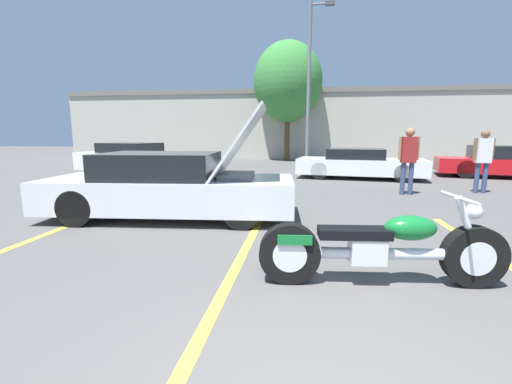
# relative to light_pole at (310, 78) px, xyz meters

# --- Properties ---
(parking_stripe_foreground) EXTENTS (0.12, 5.15, 0.01)m
(parking_stripe_foreground) POSITION_rel_light_pole_xyz_m (-4.27, -13.58, -4.28)
(parking_stripe_foreground) COLOR yellow
(parking_stripe_foreground) RESTS_ON ground
(parking_stripe_middle) EXTENTS (0.12, 5.15, 0.01)m
(parking_stripe_middle) POSITION_rel_light_pole_xyz_m (-1.01, -13.58, -4.28)
(parking_stripe_middle) COLOR yellow
(parking_stripe_middle) RESTS_ON ground
(far_building) EXTENTS (32.00, 4.20, 4.40)m
(far_building) POSITION_rel_light_pole_xyz_m (-0.04, 6.21, -1.95)
(far_building) COLOR #B2AD9E
(far_building) RESTS_ON ground
(light_pole) EXTENTS (1.21, 0.28, 7.81)m
(light_pole) POSITION_rel_light_pole_xyz_m (0.00, 0.00, 0.00)
(light_pole) COLOR slate
(light_pole) RESTS_ON ground
(tree_background) EXTENTS (4.02, 4.02, 6.94)m
(tree_background) POSITION_rel_light_pole_xyz_m (-1.27, 3.29, 0.33)
(tree_background) COLOR brown
(tree_background) RESTS_ON ground
(motorcycle) EXTENTS (2.55, 0.70, 0.96)m
(motorcycle) POSITION_rel_light_pole_xyz_m (0.57, -14.07, -3.89)
(motorcycle) COLOR black
(motorcycle) RESTS_ON ground
(show_car_hood_open) EXTENTS (4.73, 2.05, 2.09)m
(show_car_hood_open) POSITION_rel_light_pole_xyz_m (-2.72, -11.52, -3.69)
(show_car_hood_open) COLOR silver
(show_car_hood_open) RESTS_ON ground
(parked_car_right_row) EXTENTS (5.00, 2.78, 1.17)m
(parked_car_right_row) POSITION_rel_light_pole_xyz_m (7.15, -3.99, -3.73)
(parked_car_right_row) COLOR red
(parked_car_right_row) RESTS_ON ground
(parked_car_left_row) EXTENTS (4.82, 2.79, 1.25)m
(parked_car_left_row) POSITION_rel_light_pole_xyz_m (-6.85, -4.96, -3.67)
(parked_car_left_row) COLOR white
(parked_car_left_row) RESTS_ON ground
(parked_car_mid_row) EXTENTS (4.61, 2.34, 1.07)m
(parked_car_mid_row) POSITION_rel_light_pole_xyz_m (1.74, -4.92, -3.77)
(parked_car_mid_row) COLOR white
(parked_car_mid_row) RESTS_ON ground
(spectator_near_motorcycle) EXTENTS (0.52, 0.23, 1.74)m
(spectator_near_motorcycle) POSITION_rel_light_pole_xyz_m (2.46, -8.27, -3.24)
(spectator_near_motorcycle) COLOR #38476B
(spectator_near_motorcycle) RESTS_ON ground
(spectator_by_show_car) EXTENTS (0.52, 0.22, 1.69)m
(spectator_by_show_car) POSITION_rel_light_pole_xyz_m (4.51, -7.74, -3.28)
(spectator_by_show_car) COLOR #38476B
(spectator_by_show_car) RESTS_ON ground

